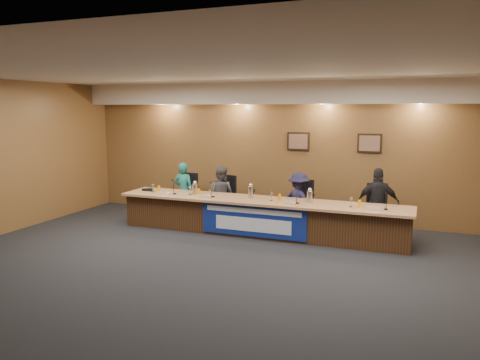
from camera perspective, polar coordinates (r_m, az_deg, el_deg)
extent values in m
plane|color=black|center=(7.74, -3.49, -11.00)|extent=(10.00, 10.00, 0.00)
cube|color=silver|center=(7.31, -3.73, 13.34)|extent=(10.00, 8.00, 0.04)
cube|color=brown|center=(11.09, 5.13, 3.49)|extent=(10.00, 0.04, 3.20)
cube|color=beige|center=(10.81, 4.86, 10.52)|extent=(10.00, 0.50, 0.50)
cube|color=#402513|center=(9.78, 2.40, -4.62)|extent=(6.00, 0.80, 0.70)
cube|color=#B1794F|center=(9.65, 2.32, -2.52)|extent=(6.10, 0.95, 0.05)
cube|color=navy|center=(9.39, 1.58, -5.00)|extent=(2.20, 0.02, 0.65)
cube|color=silver|center=(9.34, 1.56, -3.82)|extent=(2.00, 0.01, 0.10)
cube|color=silver|center=(9.40, 1.55, -5.49)|extent=(1.60, 0.01, 0.28)
cube|color=black|center=(10.93, 7.13, 4.70)|extent=(0.52, 0.04, 0.42)
cube|color=black|center=(10.66, 15.52, 4.34)|extent=(0.52, 0.04, 0.42)
imported|color=#186359|center=(11.08, -6.87, -1.35)|extent=(0.50, 0.33, 1.36)
imported|color=#494A4E|center=(10.67, -2.36, -1.82)|extent=(0.67, 0.54, 1.31)
imported|color=#181633|center=(10.10, 7.18, -2.64)|extent=(0.93, 0.77, 1.26)
imported|color=black|center=(9.82, 16.46, -2.74)|extent=(0.88, 0.48, 1.43)
cube|color=black|center=(11.20, -6.61, -2.27)|extent=(0.49, 0.49, 0.08)
cube|color=black|center=(10.80, -2.14, -2.63)|extent=(0.61, 0.61, 0.08)
cube|color=black|center=(10.22, 7.30, -3.35)|extent=(0.58, 0.58, 0.08)
cube|color=black|center=(9.97, 16.45, -3.96)|extent=(0.58, 0.58, 0.08)
cube|color=white|center=(10.28, -9.43, -1.55)|extent=(0.24, 0.08, 0.10)
cylinder|color=black|center=(10.31, -7.97, -1.67)|extent=(0.07, 0.07, 0.02)
cylinder|color=#F3A100|center=(10.61, -9.86, -1.07)|extent=(0.06, 0.06, 0.15)
cylinder|color=silver|center=(10.63, -10.51, -0.99)|extent=(0.08, 0.08, 0.18)
cube|color=white|center=(9.83, -4.40, -1.92)|extent=(0.24, 0.08, 0.10)
cylinder|color=black|center=(9.91, -3.32, -2.03)|extent=(0.07, 0.07, 0.02)
cylinder|color=#F3A100|center=(10.12, -5.03, -1.45)|extent=(0.06, 0.06, 0.15)
cylinder|color=silver|center=(10.21, -6.08, -1.29)|extent=(0.08, 0.08, 0.18)
cube|color=white|center=(9.17, 5.86, -2.72)|extent=(0.24, 0.08, 0.10)
cylinder|color=black|center=(9.30, 7.02, -2.81)|extent=(0.07, 0.07, 0.02)
cylinder|color=#F3A100|center=(9.46, 4.84, -2.17)|extent=(0.06, 0.06, 0.15)
cylinder|color=silver|center=(9.49, 3.84, -2.03)|extent=(0.08, 0.08, 0.18)
cube|color=white|center=(8.93, 15.80, -3.32)|extent=(0.24, 0.08, 0.10)
cylinder|color=black|center=(9.08, 17.35, -3.42)|extent=(0.07, 0.07, 0.02)
cylinder|color=#F3A100|center=(9.12, 14.34, -2.83)|extent=(0.06, 0.06, 0.15)
cylinder|color=silver|center=(9.14, 13.40, -2.68)|extent=(0.08, 0.08, 0.18)
cylinder|color=silver|center=(10.27, -5.49, -1.09)|extent=(0.13, 0.13, 0.23)
cylinder|color=silver|center=(9.76, 1.32, -1.49)|extent=(0.11, 0.11, 0.25)
cylinder|color=silver|center=(9.39, 8.51, -2.04)|extent=(0.12, 0.12, 0.24)
cylinder|color=black|center=(10.85, -11.04, -1.15)|extent=(0.32, 0.32, 0.05)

